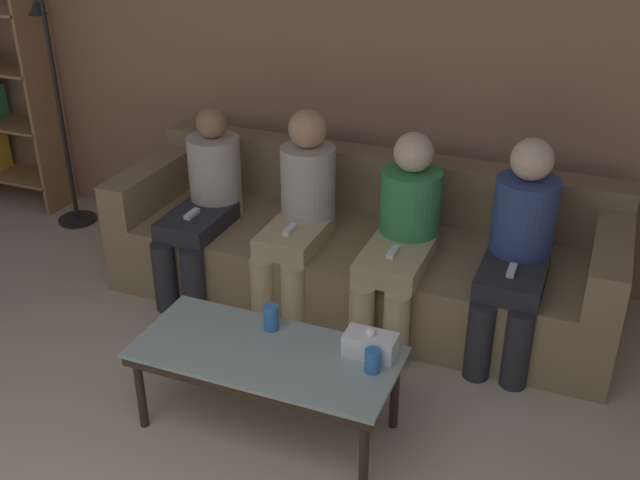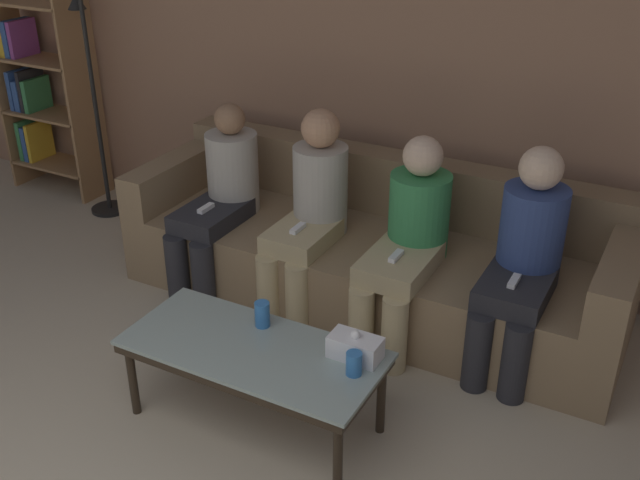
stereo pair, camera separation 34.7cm
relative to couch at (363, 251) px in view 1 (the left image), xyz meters
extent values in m
cube|color=#9E755B|center=(0.00, 0.55, 1.02)|extent=(12.00, 0.06, 2.60)
cube|color=#897051|center=(0.00, -0.05, -0.08)|extent=(2.78, 0.95, 0.41)
cube|color=#897051|center=(0.00, 0.32, 0.31)|extent=(2.78, 0.20, 0.35)
cube|color=#897051|center=(-1.30, -0.05, 0.25)|extent=(0.18, 0.95, 0.25)
cube|color=#897051|center=(1.30, -0.05, 0.25)|extent=(0.18, 0.95, 0.25)
cube|color=#8C9E99|center=(-0.01, -1.24, 0.12)|extent=(1.14, 0.52, 0.02)
cube|color=#2D2319|center=(-0.01, -1.24, 0.09)|extent=(1.12, 0.51, 0.04)
cylinder|color=#2D2319|center=(-0.53, -1.45, -0.10)|extent=(0.04, 0.04, 0.35)
cylinder|color=#2D2319|center=(0.51, -1.45, -0.10)|extent=(0.04, 0.04, 0.35)
cylinder|color=#2D2319|center=(-0.53, -1.04, -0.10)|extent=(0.04, 0.04, 0.35)
cylinder|color=#2D2319|center=(0.51, -1.04, -0.10)|extent=(0.04, 0.04, 0.35)
cylinder|color=#3372BF|center=(-0.06, -1.08, 0.19)|extent=(0.07, 0.07, 0.12)
cylinder|color=#3372BF|center=(0.46, -1.21, 0.18)|extent=(0.07, 0.07, 0.10)
cube|color=white|center=(0.41, -1.10, 0.18)|extent=(0.22, 0.12, 0.10)
sphere|color=white|center=(0.41, -1.10, 0.24)|extent=(0.04, 0.04, 0.04)
cube|color=#9E754C|center=(-2.42, 0.32, 0.51)|extent=(0.02, 0.32, 1.58)
cube|color=#9E754C|center=(-2.77, 0.32, -0.08)|extent=(0.70, 0.32, 0.02)
cube|color=#9E754C|center=(-2.77, 0.32, 0.31)|extent=(0.70, 0.32, 0.02)
cylinder|color=black|center=(-2.17, 0.17, -0.27)|extent=(0.26, 0.26, 0.02)
cylinder|color=black|center=(-2.17, 0.17, 0.57)|extent=(0.03, 0.03, 1.70)
cone|color=black|center=(-2.25, 0.21, 1.17)|extent=(0.12, 0.12, 0.10)
cylinder|color=#28282D|center=(-0.96, -0.57, -0.08)|extent=(0.13, 0.13, 0.41)
cylinder|color=#28282D|center=(-0.78, -0.57, -0.08)|extent=(0.13, 0.13, 0.41)
cube|color=#28282D|center=(-0.87, -0.34, 0.18)|extent=(0.30, 0.46, 0.10)
cylinder|color=#B7B2A8|center=(-0.87, -0.10, 0.36)|extent=(0.30, 0.30, 0.47)
sphere|color=#997051|center=(-0.87, -0.10, 0.69)|extent=(0.18, 0.18, 0.18)
cube|color=white|center=(-0.87, -0.38, 0.25)|extent=(0.04, 0.12, 0.02)
cylinder|color=tan|center=(-0.38, -0.53, -0.08)|extent=(0.13, 0.13, 0.41)
cylinder|color=tan|center=(-0.20, -0.53, -0.08)|extent=(0.13, 0.13, 0.41)
cube|color=tan|center=(-0.29, -0.32, 0.18)|extent=(0.30, 0.42, 0.10)
cylinder|color=#B7B2A8|center=(-0.29, -0.10, 0.37)|extent=(0.30, 0.30, 0.49)
sphere|color=tan|center=(-0.29, -0.10, 0.73)|extent=(0.21, 0.21, 0.21)
cube|color=white|center=(-0.29, -0.36, 0.25)|extent=(0.04, 0.12, 0.02)
cylinder|color=tan|center=(0.20, -0.59, -0.08)|extent=(0.13, 0.13, 0.41)
cylinder|color=tan|center=(0.38, -0.59, -0.08)|extent=(0.13, 0.13, 0.41)
cube|color=tan|center=(0.29, -0.35, 0.18)|extent=(0.32, 0.49, 0.10)
cylinder|color=#388E51|center=(0.29, -0.10, 0.35)|extent=(0.32, 0.32, 0.44)
sphere|color=beige|center=(0.29, -0.10, 0.67)|extent=(0.21, 0.21, 0.21)
cube|color=white|center=(0.29, -0.40, 0.25)|extent=(0.04, 0.12, 0.02)
cylinder|color=#28282D|center=(0.78, -0.53, -0.08)|extent=(0.13, 0.13, 0.41)
cylinder|color=#28282D|center=(0.96, -0.53, -0.08)|extent=(0.13, 0.13, 0.41)
cube|color=#28282D|center=(0.87, -0.32, 0.18)|extent=(0.31, 0.43, 0.10)
cylinder|color=#334784|center=(0.87, -0.10, 0.37)|extent=(0.31, 0.31, 0.49)
sphere|color=beige|center=(0.87, -0.10, 0.72)|extent=(0.21, 0.21, 0.21)
cube|color=white|center=(0.87, -0.36, 0.25)|extent=(0.04, 0.12, 0.02)
camera|label=1|loc=(1.18, -3.58, 2.01)|focal=42.00mm
camera|label=2|loc=(1.50, -3.43, 2.01)|focal=42.00mm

